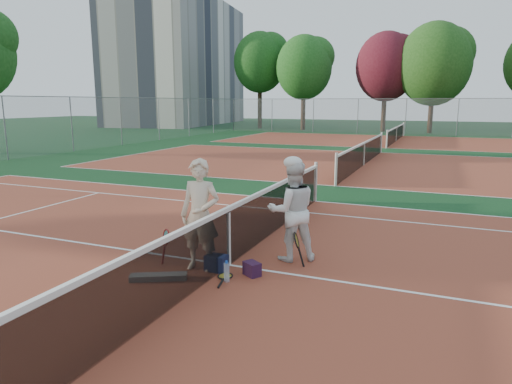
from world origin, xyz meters
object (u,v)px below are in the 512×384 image
(player_a, at_px, (200,215))
(sports_bag_purple, at_px, (252,269))
(player_b, at_px, (292,211))
(water_bottle, at_px, (227,273))
(net_main, at_px, (229,236))
(racket_red, at_px, (166,247))
(apartment_block, at_px, (180,63))
(racket_black_held, at_px, (296,250))
(sports_bag_navy, at_px, (216,263))
(racket_spare, at_px, (225,276))

(player_a, height_order, sports_bag_purple, player_a)
(player_b, bearing_deg, water_bottle, 34.76)
(net_main, bearing_deg, racket_red, -162.49)
(sports_bag_purple, bearing_deg, apartment_block, 122.81)
(player_b, xyz_separation_m, water_bottle, (-0.60, -1.37, -0.73))
(player_a, relative_size, racket_black_held, 3.14)
(player_b, bearing_deg, sports_bag_navy, 14.86)
(water_bottle, bearing_deg, racket_spare, 123.21)
(player_a, bearing_deg, sports_bag_navy, -1.75)
(apartment_block, bearing_deg, net_main, -57.53)
(racket_red, xyz_separation_m, sports_bag_purple, (1.57, 0.04, -0.19))
(racket_spare, distance_m, sports_bag_purple, 0.44)
(player_b, height_order, racket_red, player_b)
(net_main, xyz_separation_m, racket_spare, (0.17, -0.50, -0.49))
(player_a, height_order, water_bottle, player_a)
(apartment_block, height_order, sports_bag_navy, apartment_block)
(apartment_block, xyz_separation_m, player_b, (28.88, -43.30, -6.62))
(player_a, distance_m, sports_bag_purple, 1.21)
(net_main, xyz_separation_m, player_b, (0.88, 0.70, 0.37))
(racket_red, xyz_separation_m, racket_black_held, (2.10, 0.71, -0.01))
(sports_bag_purple, bearing_deg, sports_bag_navy, -177.18)
(apartment_block, bearing_deg, sports_bag_purple, -57.19)
(racket_red, bearing_deg, apartment_block, 65.23)
(racket_red, relative_size, racket_spare, 0.99)
(net_main, distance_m, racket_red, 1.10)
(player_b, relative_size, sports_bag_purple, 6.40)
(player_a, height_order, racket_red, player_a)
(player_b, bearing_deg, racket_black_held, 88.73)
(apartment_block, relative_size, racket_spare, 36.67)
(racket_red, bearing_deg, sports_bag_purple, -54.48)
(player_b, bearing_deg, net_main, 6.88)
(net_main, bearing_deg, player_b, 38.50)
(net_main, distance_m, sports_bag_purple, 0.73)
(player_a, relative_size, racket_red, 3.09)
(racket_red, distance_m, racket_spare, 1.25)
(sports_bag_navy, bearing_deg, water_bottle, -44.40)
(player_a, relative_size, water_bottle, 6.13)
(apartment_block, distance_m, racket_black_held, 52.91)
(net_main, xyz_separation_m, racket_black_held, (1.07, 0.38, -0.22))
(racket_red, distance_m, sports_bag_navy, 0.96)
(sports_bag_navy, bearing_deg, racket_red, -179.17)
(net_main, distance_m, water_bottle, 0.81)
(racket_black_held, height_order, racket_spare, racket_black_held)
(player_b, height_order, racket_black_held, player_b)
(apartment_block, bearing_deg, sports_bag_navy, -57.78)
(player_a, distance_m, racket_black_held, 1.70)
(player_b, relative_size, sports_bag_navy, 5.15)
(player_b, xyz_separation_m, sports_bag_purple, (-0.34, -0.98, -0.77))
(racket_spare, bearing_deg, sports_bag_navy, 39.92)
(racket_black_held, bearing_deg, water_bottle, 42.24)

